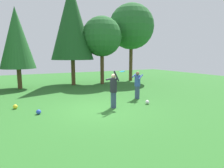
{
  "coord_description": "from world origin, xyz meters",
  "views": [
    {
      "loc": [
        -3.49,
        -8.09,
        2.57
      ],
      "look_at": [
        1.08,
        0.76,
        1.05
      ],
      "focal_mm": 30.06,
      "sensor_mm": 36.0,
      "label": 1
    }
  ],
  "objects_px": {
    "ball_blue": "(39,112)",
    "tree_center": "(72,22)",
    "person_thrower": "(113,88)",
    "tree_left": "(16,38)",
    "ball_yellow": "(15,107)",
    "tree_right": "(102,37)",
    "person_catcher": "(137,83)",
    "ball_white": "(147,102)",
    "tree_far_right": "(131,27)",
    "frisbee": "(122,71)"
  },
  "relations": [
    {
      "from": "ball_white",
      "to": "tree_right",
      "type": "distance_m",
      "value": 8.76
    },
    {
      "from": "person_thrower",
      "to": "ball_blue",
      "type": "xyz_separation_m",
      "value": [
        -3.41,
        0.61,
        -0.91
      ]
    },
    {
      "from": "ball_yellow",
      "to": "ball_blue",
      "type": "xyz_separation_m",
      "value": [
        0.91,
        -1.42,
        -0.0
      ]
    },
    {
      "from": "person_catcher",
      "to": "frisbee",
      "type": "height_order",
      "value": "frisbee"
    },
    {
      "from": "ball_white",
      "to": "ball_yellow",
      "type": "relative_size",
      "value": 0.99
    },
    {
      "from": "person_thrower",
      "to": "ball_blue",
      "type": "distance_m",
      "value": 3.58
    },
    {
      "from": "ball_blue",
      "to": "tree_left",
      "type": "relative_size",
      "value": 0.03
    },
    {
      "from": "tree_right",
      "to": "person_catcher",
      "type": "bearing_deg",
      "value": -95.35
    },
    {
      "from": "tree_right",
      "to": "tree_center",
      "type": "distance_m",
      "value": 2.84
    },
    {
      "from": "tree_right",
      "to": "person_thrower",
      "type": "bearing_deg",
      "value": -110.42
    },
    {
      "from": "person_catcher",
      "to": "ball_blue",
      "type": "relative_size",
      "value": 7.68
    },
    {
      "from": "person_catcher",
      "to": "ball_yellow",
      "type": "height_order",
      "value": "person_catcher"
    },
    {
      "from": "tree_far_right",
      "to": "tree_center",
      "type": "height_order",
      "value": "tree_center"
    },
    {
      "from": "ball_yellow",
      "to": "tree_right",
      "type": "bearing_deg",
      "value": 37.62
    },
    {
      "from": "tree_left",
      "to": "frisbee",
      "type": "bearing_deg",
      "value": -60.47
    },
    {
      "from": "ball_yellow",
      "to": "ball_blue",
      "type": "height_order",
      "value": "ball_yellow"
    },
    {
      "from": "person_catcher",
      "to": "tree_right",
      "type": "distance_m",
      "value": 7.19
    },
    {
      "from": "frisbee",
      "to": "ball_yellow",
      "type": "height_order",
      "value": "frisbee"
    },
    {
      "from": "tree_left",
      "to": "tree_center",
      "type": "relative_size",
      "value": 0.72
    },
    {
      "from": "ball_white",
      "to": "ball_blue",
      "type": "bearing_deg",
      "value": 171.57
    },
    {
      "from": "person_thrower",
      "to": "person_catcher",
      "type": "xyz_separation_m",
      "value": [
        2.2,
        1.12,
        -0.05
      ]
    },
    {
      "from": "ball_white",
      "to": "tree_center",
      "type": "relative_size",
      "value": 0.02
    },
    {
      "from": "tree_left",
      "to": "person_thrower",
      "type": "bearing_deg",
      "value": -64.29
    },
    {
      "from": "frisbee",
      "to": "person_thrower",
      "type": "bearing_deg",
      "value": -163.84
    },
    {
      "from": "person_catcher",
      "to": "tree_center",
      "type": "xyz_separation_m",
      "value": [
        -1.87,
        7.12,
        4.43
      ]
    },
    {
      "from": "person_thrower",
      "to": "tree_left",
      "type": "distance_m",
      "value": 9.55
    },
    {
      "from": "person_catcher",
      "to": "ball_white",
      "type": "xyz_separation_m",
      "value": [
        -0.25,
        -1.3,
        -0.86
      ]
    },
    {
      "from": "person_thrower",
      "to": "ball_yellow",
      "type": "relative_size",
      "value": 8.58
    },
    {
      "from": "tree_left",
      "to": "ball_white",
      "type": "bearing_deg",
      "value": -54.9
    },
    {
      "from": "person_catcher",
      "to": "tree_right",
      "type": "relative_size",
      "value": 0.27
    },
    {
      "from": "frisbee",
      "to": "tree_far_right",
      "type": "bearing_deg",
      "value": 54.6
    },
    {
      "from": "person_catcher",
      "to": "tree_far_right",
      "type": "xyz_separation_m",
      "value": [
        4.19,
        7.2,
        4.44
      ]
    },
    {
      "from": "ball_yellow",
      "to": "tree_center",
      "type": "height_order",
      "value": "tree_center"
    },
    {
      "from": "person_catcher",
      "to": "tree_center",
      "type": "distance_m",
      "value": 8.59
    },
    {
      "from": "person_thrower",
      "to": "tree_far_right",
      "type": "relative_size",
      "value": 0.24
    },
    {
      "from": "person_catcher",
      "to": "frisbee",
      "type": "distance_m",
      "value": 2.03
    },
    {
      "from": "frisbee",
      "to": "ball_yellow",
      "type": "relative_size",
      "value": 1.46
    },
    {
      "from": "frisbee",
      "to": "tree_far_right",
      "type": "distance_m",
      "value": 10.64
    },
    {
      "from": "ball_white",
      "to": "tree_left",
      "type": "bearing_deg",
      "value": 125.1
    },
    {
      "from": "person_catcher",
      "to": "ball_blue",
      "type": "xyz_separation_m",
      "value": [
        -5.61,
        -0.51,
        -0.86
      ]
    },
    {
      "from": "tree_right",
      "to": "tree_left",
      "type": "bearing_deg",
      "value": 174.09
    },
    {
      "from": "person_catcher",
      "to": "tree_right",
      "type": "xyz_separation_m",
      "value": [
        0.6,
        6.39,
        3.24
      ]
    },
    {
      "from": "ball_blue",
      "to": "tree_right",
      "type": "distance_m",
      "value": 10.15
    },
    {
      "from": "frisbee",
      "to": "person_catcher",
      "type": "bearing_deg",
      "value": 30.62
    },
    {
      "from": "tree_left",
      "to": "ball_yellow",
      "type": "bearing_deg",
      "value": -93.4
    },
    {
      "from": "ball_blue",
      "to": "person_catcher",
      "type": "bearing_deg",
      "value": 5.19
    },
    {
      "from": "ball_blue",
      "to": "tree_center",
      "type": "height_order",
      "value": "tree_center"
    },
    {
      "from": "ball_yellow",
      "to": "tree_right",
      "type": "height_order",
      "value": "tree_right"
    },
    {
      "from": "tree_center",
      "to": "frisbee",
      "type": "bearing_deg",
      "value": -88.06
    },
    {
      "from": "ball_blue",
      "to": "tree_right",
      "type": "height_order",
      "value": "tree_right"
    }
  ]
}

